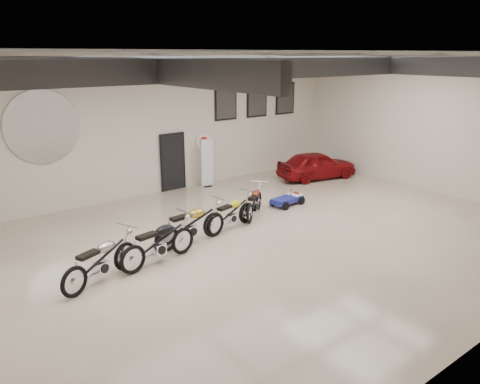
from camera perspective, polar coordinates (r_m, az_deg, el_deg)
floor at (r=13.10m, az=3.25°, el=-5.80°), size 16.00×12.00×0.01m
ceiling at (r=12.12m, az=3.64°, el=16.64°), size 16.00×12.00×0.01m
back_wall at (r=17.26m, az=-9.95°, el=8.06°), size 16.00×0.02×5.00m
right_wall at (r=18.58m, az=22.50°, el=7.65°), size 0.02×12.00×5.00m
ceiling_beams at (r=12.12m, az=3.62°, el=15.46°), size 15.80×11.80×0.32m
door at (r=17.72m, az=-8.22°, el=3.58°), size 0.92×0.08×2.10m
logo_plaque at (r=15.71m, az=-22.94°, el=7.30°), size 2.30×0.06×1.16m
poster_left at (r=18.74m, az=-1.75°, el=10.80°), size 1.05×0.08×1.35m
poster_mid at (r=19.72m, az=2.07°, el=11.08°), size 1.05×0.08×1.35m
poster_right at (r=20.78m, az=5.52°, el=11.30°), size 1.05×0.08×1.35m
oil_sign at (r=18.31m, az=-4.49°, el=6.19°), size 0.72×0.10×0.72m
banner_stand at (r=18.01m, az=-4.03°, el=3.54°), size 0.52×0.25×1.87m
motorcycle_silver at (r=10.98m, az=-16.66°, el=-7.91°), size 2.25×1.41×1.12m
motorcycle_black at (r=11.62m, az=-9.91°, el=-5.98°), size 2.28×1.06×1.14m
motorcycle_gold at (r=12.65m, az=-6.03°, el=-3.87°), size 2.27×0.84×1.16m
motorcycle_yellow at (r=13.67m, az=-1.08°, el=-2.51°), size 2.06×1.05×1.02m
motorcycle_red at (r=14.74m, az=1.76°, el=-1.17°), size 1.84×1.62×0.98m
go_kart at (r=16.05m, az=6.08°, el=-0.59°), size 1.57×0.85×0.54m
vintage_car at (r=19.51m, az=9.34°, el=3.27°), size 2.03×3.54×1.14m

